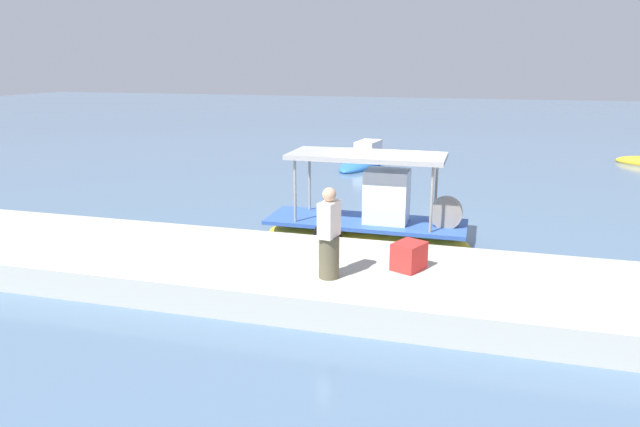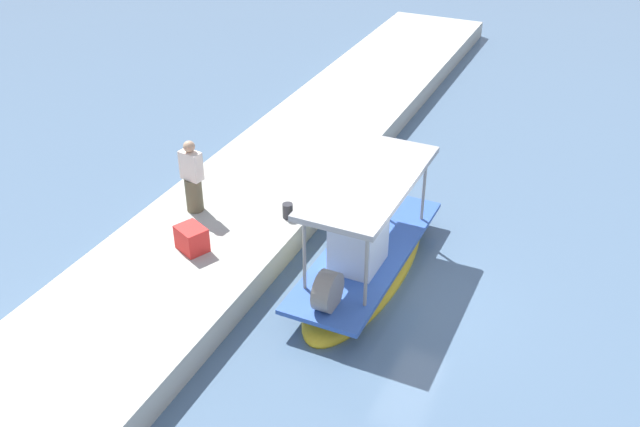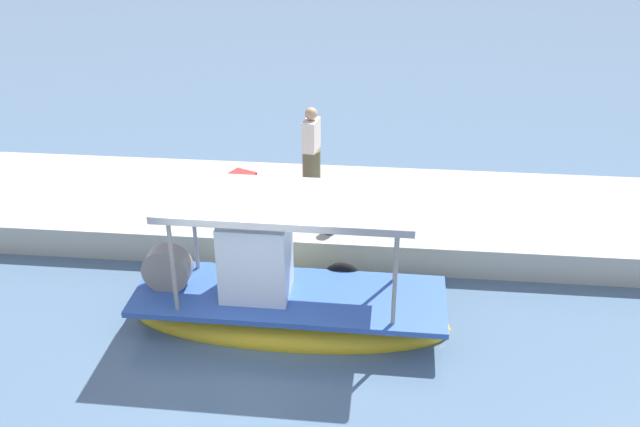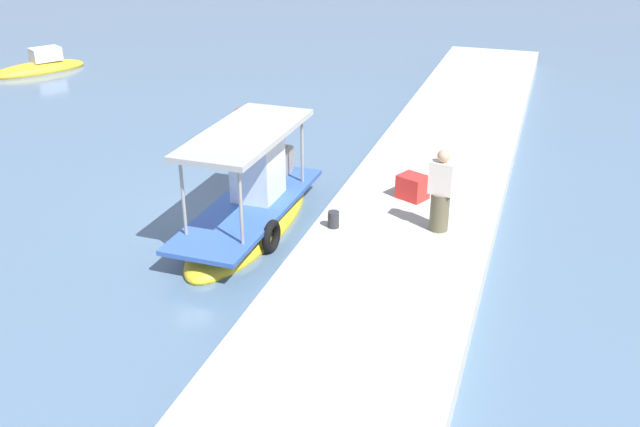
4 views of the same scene
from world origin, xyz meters
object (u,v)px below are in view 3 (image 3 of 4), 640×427
mooring_bollard (330,224)px  cargo_crate (239,187)px  main_fishing_boat (283,300)px  fisherman_near_bollard (311,151)px

mooring_bollard → cargo_crate: 2.37m
mooring_bollard → main_fishing_boat: bearing=74.5°
main_fishing_boat → cargo_crate: (1.42, -3.39, 0.44)m
main_fishing_boat → fisherman_near_bollard: size_ratio=3.07×
fisherman_near_bollard → mooring_bollard: 2.28m
main_fishing_boat → cargo_crate: bearing=-67.3°
main_fishing_boat → mooring_bollard: 2.24m
cargo_crate → fisherman_near_bollard: bearing=-149.1°
main_fishing_boat → cargo_crate: size_ratio=8.62×
fisherman_near_bollard → mooring_bollard: (-0.59, 2.11, -0.62)m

